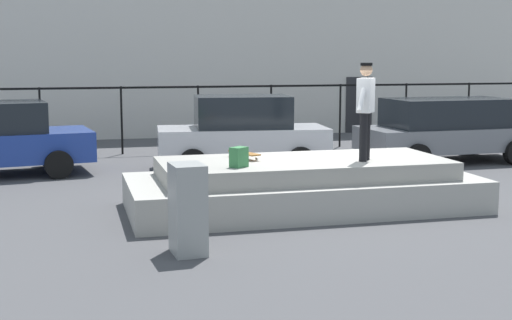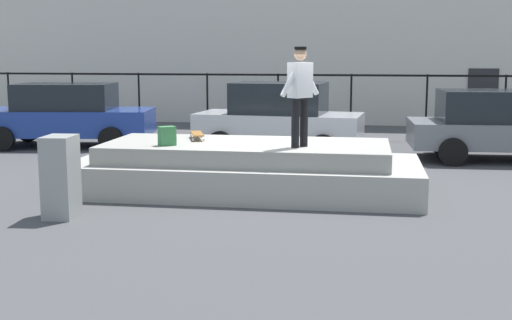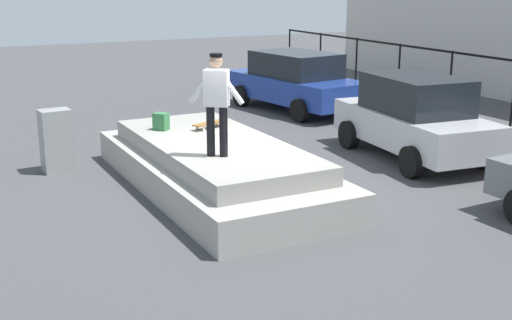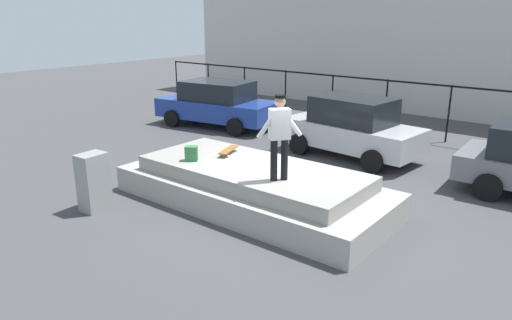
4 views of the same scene
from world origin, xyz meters
name	(u,v)px [view 2 (image 2 of 4)]	position (x,y,z in m)	size (l,w,h in m)	color
ground_plane	(283,188)	(0.00, 0.00, 0.00)	(60.00, 60.00, 0.00)	#424244
concrete_ledge	(247,169)	(-0.62, -0.39, 0.41)	(6.27, 2.69, 0.90)	#9E9B93
skateboarder	(300,90)	(0.38, -0.79, 1.90)	(0.63, 0.80, 1.73)	black
skateboard	(197,134)	(-1.63, -0.04, 1.00)	(0.45, 0.82, 0.12)	brown
backpack	(167,136)	(-1.95, -0.96, 1.07)	(0.28, 0.20, 0.34)	#33723F
car_blue_sedan_near	(67,114)	(-6.49, 4.80, 0.87)	(4.79, 2.64, 1.71)	navy
car_silver_sedan_mid	(279,118)	(-0.62, 4.31, 0.90)	(4.24, 2.31, 1.79)	#B7B7BC
car_grey_hatchback_far	(508,123)	(4.84, 4.16, 0.89)	(4.58, 2.34, 1.66)	slate
utility_box	(61,177)	(-3.11, -2.78, 0.64)	(0.44, 0.60, 1.27)	gray
fence_row	(314,93)	(0.00, 7.78, 1.33)	(24.06, 0.06, 1.91)	black
warehouse_building	(328,40)	(0.00, 14.69, 3.01)	(27.76, 6.75, 5.99)	beige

